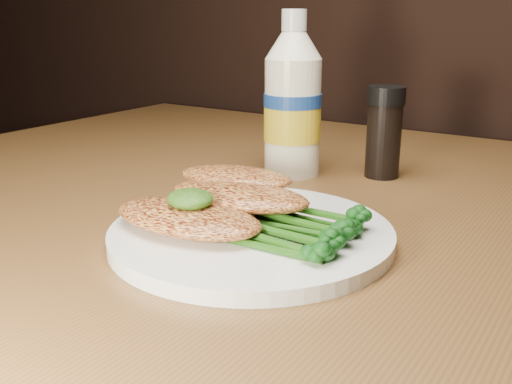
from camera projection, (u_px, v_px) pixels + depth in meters
The scene contains 8 objects.
plate at pixel (251, 234), 0.50m from camera, with size 0.24×0.24×0.01m, color white.
chicken_front at pixel (188, 217), 0.49m from camera, with size 0.14×0.07×0.02m, color #D18842.
chicken_mid at pixel (239, 196), 0.52m from camera, with size 0.13×0.07×0.02m, color #D18842.
chicken_back at pixel (236, 177), 0.55m from camera, with size 0.11×0.06×0.02m, color #D18842.
pesto_front at pixel (190, 199), 0.49m from camera, with size 0.04×0.04×0.02m, color black.
broccolini_bundle at pixel (294, 226), 0.48m from camera, with size 0.12×0.09×0.02m, color #205111, non-canonical shape.
mayo_bottle at pixel (293, 95), 0.68m from camera, with size 0.07×0.07×0.19m, color white, non-canonical shape.
pepper_grinder at pixel (384, 132), 0.68m from camera, with size 0.04×0.04×0.11m, color black, non-canonical shape.
Camera 1 is at (0.25, 0.51, 0.94)m, focal length 41.34 mm.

